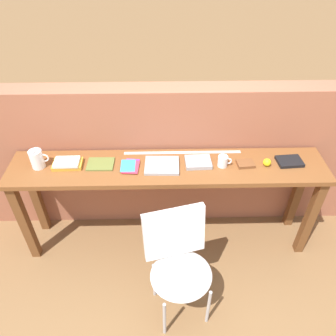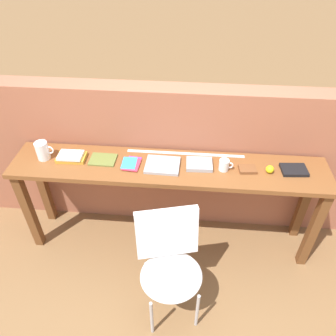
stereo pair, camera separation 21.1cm
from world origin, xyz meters
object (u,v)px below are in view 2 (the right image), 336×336
magazine_cycling (103,160)px  book_open_centre (163,165)px  mug (224,165)px  chair_white_moulded (170,261)px  book_stack_leftmost (71,157)px  book_repair_rightmost (294,170)px  sports_ball_small (270,169)px  leather_journal_brown (247,169)px  pamphlet_pile_colourful (131,163)px  pitcher_white (43,150)px

magazine_cycling → book_open_centre: 0.48m
magazine_cycling → mug: size_ratio=1.88×
chair_white_moulded → mug: (0.37, 0.62, 0.40)m
chair_white_moulded → book_stack_leftmost: size_ratio=3.86×
mug → book_repair_rightmost: bearing=2.9°
book_stack_leftmost → sports_ball_small: (1.56, -0.03, 0.01)m
chair_white_moulded → leather_journal_brown: 0.91m
pamphlet_pile_colourful → book_repair_rightmost: bearing=1.0°
leather_journal_brown → sports_ball_small: size_ratio=2.11×
book_stack_leftmost → mug: mug is taller
pitcher_white → book_stack_leftmost: bearing=1.6°
magazine_cycling → sports_ball_small: (1.30, -0.04, 0.02)m
chair_white_moulded → book_open_centre: size_ratio=3.37×
pamphlet_pile_colourful → leather_journal_brown: (0.91, 0.00, 0.00)m
mug → sports_ball_small: (0.34, -0.00, -0.01)m
chair_white_moulded → book_repair_rightmost: book_repair_rightmost is taller
mug → book_repair_rightmost: 0.54m
magazine_cycling → sports_ball_small: sports_ball_small is taller
pitcher_white → mug: pitcher_white is taller
book_stack_leftmost → magazine_cycling: bearing=1.9°
magazine_cycling → book_open_centre: size_ratio=0.78×
pitcher_white → book_repair_rightmost: (1.96, 0.01, -0.06)m
book_stack_leftmost → magazine_cycling: size_ratio=1.12×
book_repair_rightmost → leather_journal_brown: bearing=179.1°
pitcher_white → sports_ball_small: 1.77m
magazine_cycling → book_open_centre: (0.48, -0.03, 0.00)m
magazine_cycling → pamphlet_pile_colourful: (0.23, -0.03, 0.00)m
book_stack_leftmost → book_repair_rightmost: size_ratio=1.19×
book_open_centre → pamphlet_pile_colourful: bearing=-179.7°
pitcher_white → book_open_centre: 0.96m
chair_white_moulded → magazine_cycling: 0.95m
pitcher_white → sports_ball_small: bearing=-0.7°
mug → book_repair_rightmost: size_ratio=0.57×
pitcher_white → pamphlet_pile_colourful: 0.71m
pamphlet_pile_colourful → book_open_centre: (0.25, -0.01, 0.00)m
sports_ball_small → book_open_centre: bearing=179.8°
pitcher_white → magazine_cycling: 0.48m
chair_white_moulded → magazine_cycling: size_ratio=4.31×
pitcher_white → pamphlet_pile_colourful: pitcher_white is taller
leather_journal_brown → sports_ball_small: 0.17m
pamphlet_pile_colourful → book_repair_rightmost: book_repair_rightmost is taller
pitcher_white → book_stack_leftmost: pitcher_white is taller
book_open_centre → chair_white_moulded: bearing=-78.3°
magazine_cycling → leather_journal_brown: leather_journal_brown is taller
book_repair_rightmost → book_open_centre: bearing=177.2°
chair_white_moulded → magazine_cycling: (-0.59, 0.65, 0.36)m
chair_white_moulded → mug: bearing=59.4°
magazine_cycling → book_repair_rightmost: 1.49m
book_open_centre → mug: bearing=1.8°
chair_white_moulded → pamphlet_pile_colourful: size_ratio=4.58×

